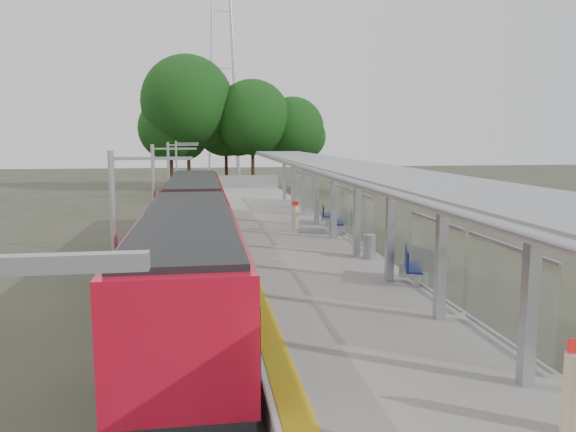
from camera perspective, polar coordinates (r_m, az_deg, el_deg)
The scene contains 15 objects.
trackbed at distance 28.02m, azimuth -9.43°, elevation -3.63°, with size 3.00×70.00×0.24m, color #59544C.
platform at distance 28.23m, azimuth -0.27°, elevation -2.65°, with size 6.00×50.00×1.00m, color gray.
tactile_strip at distance 27.89m, azimuth -5.46°, elevation -1.75°, with size 0.60×50.00×0.02m, color gold.
end_fence at distance 52.72m, azimuth -4.26°, elevation 3.51°, with size 6.00×0.10×1.20m, color #9EA0A5.
train at distance 22.89m, azimuth -9.67°, elevation -1.33°, with size 2.74×27.60×3.62m.
canopy at distance 24.35m, azimuth 4.80°, elevation 4.40°, with size 3.27×38.00×3.66m.
pylon at distance 81.59m, azimuth -6.74°, elevation 17.34°, with size 8.00×4.00×38.00m, color #9EA0A5, non-canonical shape.
tree_cluster at distance 60.36m, azimuth -6.99°, elevation 10.09°, with size 19.61×12.07×14.11m.
catenary_masts at distance 26.68m, azimuth -13.28°, elevation 1.75°, with size 2.08×48.16×5.40m.
bench_near at distance 18.81m, azimuth 12.33°, elevation -4.82°, with size 1.03×1.76×1.15m.
bench_mid at distance 28.02m, azimuth 4.82°, elevation -0.44°, with size 0.79×1.77×1.17m.
bench_far at distance 31.08m, azimuth 3.79°, elevation 0.24°, with size 0.73×1.53×1.01m.
info_pillar_near at distance 10.45m, azimuth 27.05°, elevation -15.68°, with size 0.36×0.36×1.58m.
info_pillar_far at distance 27.99m, azimuth 0.75°, elevation -0.29°, with size 0.35×0.35×1.57m.
litter_bin at distance 22.19m, azimuth 8.29°, elevation -3.11°, with size 0.47×0.47×0.96m, color #9EA0A5.
Camera 1 is at (-4.06, -7.45, 5.73)m, focal length 35.00 mm.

